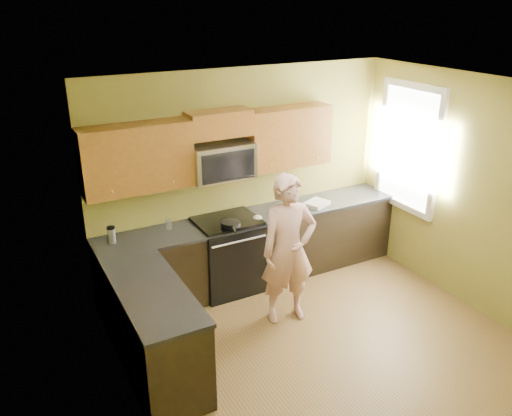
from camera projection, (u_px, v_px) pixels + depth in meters
floor at (331, 351)px, 5.45m from camera, size 4.00×4.00×0.00m
ceiling at (348, 93)px, 4.43m from camera, size 4.00×4.00×0.00m
wall_back at (244, 176)px, 6.57m from camera, size 4.00×0.00×4.00m
wall_left at (132, 287)px, 4.07m from camera, size 0.00×4.00×4.00m
wall_right at (483, 199)px, 5.82m from camera, size 0.00×4.00×4.00m
cabinet_back_run at (255, 249)px, 6.67m from camera, size 4.00×0.60×0.88m
cabinet_left_run at (154, 332)px, 5.03m from camera, size 0.60×1.60×0.88m
countertop_back at (255, 217)px, 6.49m from camera, size 4.00×0.62×0.04m
countertop_left at (151, 291)px, 4.86m from camera, size 0.62×1.60×0.04m
stove at (228, 254)px, 6.46m from camera, size 0.76×0.65×0.95m
microwave at (222, 178)px, 6.20m from camera, size 0.76×0.40×0.42m
upper_cab_left at (140, 190)px, 5.79m from camera, size 1.22×0.33×0.75m
upper_cab_right at (287, 166)px, 6.63m from camera, size 1.12×0.33×0.75m
upper_cab_over_mw at (219, 124)px, 5.98m from camera, size 0.76×0.33×0.30m
window at (409, 148)px, 6.67m from camera, size 0.06×1.06×1.66m
woman at (288, 250)px, 5.72m from camera, size 0.70×0.52×1.74m
frying_pan at (231, 225)px, 6.12m from camera, size 0.32×0.45×0.05m
butter_tub at (286, 208)px, 6.70m from camera, size 0.11×0.11×0.08m
toast_slice at (291, 210)px, 6.63m from camera, size 0.13×0.13×0.01m
napkin_a at (258, 218)px, 6.34m from camera, size 0.15×0.15×0.06m
napkin_b at (279, 212)px, 6.49m from camera, size 0.16×0.17×0.07m
dish_towel at (317, 203)px, 6.79m from camera, size 0.37×0.34×0.05m
travel_mug at (112, 243)px, 5.77m from camera, size 0.11×0.11×0.19m
glass_c at (169, 224)px, 6.09m from camera, size 0.09×0.09×0.12m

